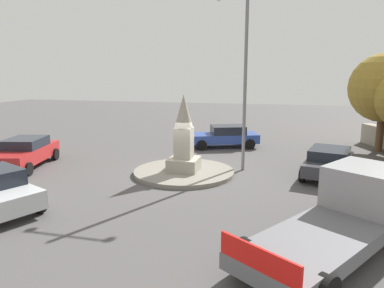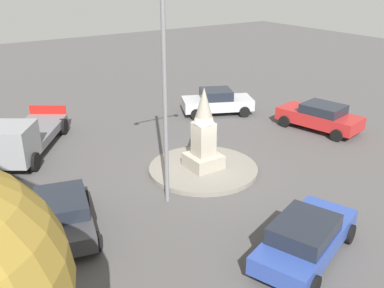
{
  "view_description": "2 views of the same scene",
  "coord_description": "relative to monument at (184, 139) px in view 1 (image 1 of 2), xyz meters",
  "views": [
    {
      "loc": [
        -4.28,
        15.65,
        4.71
      ],
      "look_at": [
        -0.51,
        0.46,
        1.57
      ],
      "focal_mm": 33.12,
      "sensor_mm": 36.0,
      "label": 1
    },
    {
      "loc": [
        -9.84,
        -13.88,
        8.32
      ],
      "look_at": [
        -0.85,
        -0.38,
        1.59
      ],
      "focal_mm": 40.31,
      "sensor_mm": 36.0,
      "label": 2
    }
  ],
  "objects": [
    {
      "name": "monument",
      "position": [
        0.0,
        0.0,
        0.0
      ],
      "size": [
        1.38,
        1.38,
        3.57
      ],
      "color": "#9E9687",
      "rests_on": "traffic_island"
    },
    {
      "name": "truck_grey_parked_left",
      "position": [
        -6.25,
        5.75,
        -0.71
      ],
      "size": [
        5.19,
        6.29,
        2.03
      ],
      "color": "gray",
      "rests_on": "ground"
    },
    {
      "name": "traffic_island",
      "position": [
        0.0,
        0.0,
        -1.59
      ],
      "size": [
        4.75,
        4.75,
        0.19
      ],
      "primitive_type": "cylinder",
      "color": "gray",
      "rests_on": "ground"
    },
    {
      "name": "streetlamp",
      "position": [
        -2.64,
        -1.38,
        3.45
      ],
      "size": [
        2.92,
        0.28,
        8.62
      ],
      "color": "slate",
      "rests_on": "ground"
    },
    {
      "name": "car_red_far_side",
      "position": [
        8.2,
        0.69,
        -0.92
      ],
      "size": [
        2.8,
        4.71,
        1.47
      ],
      "color": "#B22323",
      "rests_on": "ground"
    },
    {
      "name": "ground_plane",
      "position": [
        0.0,
        0.0,
        -1.69
      ],
      "size": [
        80.0,
        80.0,
        0.0
      ],
      "primitive_type": "plane",
      "color": "#4F4C4C"
    },
    {
      "name": "car_dark_grey_passing",
      "position": [
        -6.6,
        -1.22,
        -0.97
      ],
      "size": [
        2.8,
        4.38,
        1.33
      ],
      "color": "#38383D",
      "rests_on": "ground"
    },
    {
      "name": "car_blue_parked_right",
      "position": [
        -0.91,
        -6.68,
        -0.96
      ],
      "size": [
        4.69,
        3.12,
        1.39
      ],
      "color": "#2D479E",
      "rests_on": "ground"
    }
  ]
}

